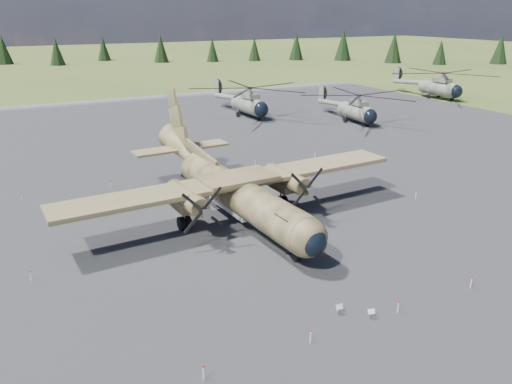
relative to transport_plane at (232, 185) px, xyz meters
name	(u,v)px	position (x,y,z in m)	size (l,w,h in m)	color
ground	(258,233)	(0.36, -4.16, -2.81)	(500.00, 500.00, 0.00)	brown
apron	(210,194)	(0.36, 5.84, -2.81)	(120.00, 120.00, 0.04)	#5A5A5F
transport_plane	(232,185)	(0.00, 0.00, 0.00)	(29.66, 26.93, 9.78)	#3B3C20
helicopter_near	(249,96)	(20.10, 36.94, 0.72)	(20.74, 23.70, 4.98)	slate
helicopter_mid	(357,103)	(32.77, 25.10, 0.38)	(18.63, 21.33, 4.50)	slate
helicopter_far	(440,80)	(61.71, 35.89, 0.87)	(21.05, 24.44, 5.19)	slate
info_placard_left	(339,308)	(-0.73, -16.20, -2.36)	(0.43, 0.18, 0.67)	gray
info_placard_right	(371,312)	(0.63, -17.37, -2.39)	(0.43, 0.28, 0.63)	gray
barrier_fence	(254,229)	(-0.10, -4.24, -2.30)	(33.12, 29.62, 0.85)	silver
treeline	(217,196)	(-4.15, -6.66, 1.88)	(312.37, 314.96, 10.87)	black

